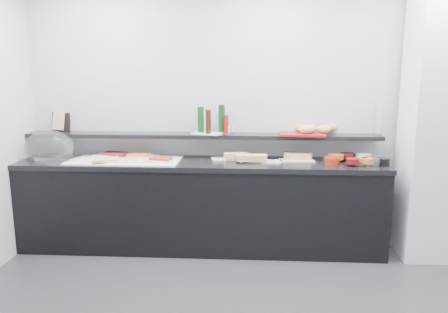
# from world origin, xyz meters

# --- Properties ---
(back_wall) EXTENTS (5.00, 0.02, 2.70)m
(back_wall) POSITION_xyz_m (0.00, 2.00, 1.35)
(back_wall) COLOR #B3B6BB
(back_wall) RESTS_ON ground
(column) EXTENTS (0.50, 0.50, 2.70)m
(column) POSITION_xyz_m (1.50, 1.65, 1.35)
(column) COLOR white
(column) RESTS_ON ground
(buffet_cabinet) EXTENTS (3.60, 0.60, 0.85)m
(buffet_cabinet) POSITION_xyz_m (-0.70, 1.70, 0.42)
(buffet_cabinet) COLOR black
(buffet_cabinet) RESTS_ON ground
(counter_top) EXTENTS (3.62, 0.62, 0.05)m
(counter_top) POSITION_xyz_m (-0.70, 1.70, 0.88)
(counter_top) COLOR black
(counter_top) RESTS_ON buffet_cabinet
(wall_shelf) EXTENTS (3.60, 0.25, 0.04)m
(wall_shelf) POSITION_xyz_m (-0.70, 1.88, 1.13)
(wall_shelf) COLOR black
(wall_shelf) RESTS_ON back_wall
(cloche_base) EXTENTS (0.47, 0.37, 0.04)m
(cloche_base) POSITION_xyz_m (-2.11, 1.70, 0.92)
(cloche_base) COLOR #ABADB2
(cloche_base) RESTS_ON counter_top
(cloche_dome) EXTENTS (0.53, 0.38, 0.34)m
(cloche_dome) POSITION_xyz_m (-2.22, 1.70, 1.03)
(cloche_dome) COLOR silver
(cloche_dome) RESTS_ON cloche_base
(linen_runner) EXTENTS (1.10, 0.53, 0.01)m
(linen_runner) POSITION_xyz_m (-1.45, 1.66, 0.91)
(linen_runner) COLOR silver
(linen_runner) RESTS_ON counter_top
(platter_meat_a) EXTENTS (0.33, 0.25, 0.01)m
(platter_meat_a) POSITION_xyz_m (-1.66, 1.86, 0.92)
(platter_meat_a) COLOR white
(platter_meat_a) RESTS_ON linen_runner
(food_meat_a) EXTENTS (0.29, 0.24, 0.02)m
(food_meat_a) POSITION_xyz_m (-1.61, 1.83, 0.94)
(food_meat_a) COLOR maroon
(food_meat_a) RESTS_ON platter_meat_a
(platter_salmon) EXTENTS (0.34, 0.25, 0.01)m
(platter_salmon) POSITION_xyz_m (-1.29, 1.79, 0.92)
(platter_salmon) COLOR white
(platter_salmon) RESTS_ON linen_runner
(food_salmon) EXTENTS (0.26, 0.18, 0.02)m
(food_salmon) POSITION_xyz_m (-1.33, 1.79, 0.94)
(food_salmon) COLOR #D0612A
(food_salmon) RESTS_ON platter_salmon
(platter_cheese) EXTENTS (0.33, 0.23, 0.01)m
(platter_cheese) POSITION_xyz_m (-1.45, 1.57, 0.92)
(platter_cheese) COLOR white
(platter_cheese) RESTS_ON linen_runner
(food_cheese) EXTENTS (0.29, 0.23, 0.02)m
(food_cheese) POSITION_xyz_m (-1.60, 1.53, 0.94)
(food_cheese) COLOR #F9D260
(food_cheese) RESTS_ON platter_cheese
(platter_meat_b) EXTENTS (0.32, 0.24, 0.01)m
(platter_meat_b) POSITION_xyz_m (-1.10, 1.62, 0.92)
(platter_meat_b) COLOR silver
(platter_meat_b) RESTS_ON linen_runner
(food_meat_b) EXTENTS (0.22, 0.17, 0.02)m
(food_meat_b) POSITION_xyz_m (-1.08, 1.61, 0.94)
(food_meat_b) COLOR maroon
(food_meat_b) RESTS_ON platter_meat_b
(sandwich_plate_left) EXTENTS (0.41, 0.25, 0.01)m
(sandwich_plate_left) POSITION_xyz_m (-0.40, 1.81, 0.91)
(sandwich_plate_left) COLOR white
(sandwich_plate_left) RESTS_ON counter_top
(sandwich_food_left) EXTENTS (0.25, 0.16, 0.06)m
(sandwich_food_left) POSITION_xyz_m (-0.35, 1.79, 0.94)
(sandwich_food_left) COLOR #D3B86F
(sandwich_food_left) RESTS_ON sandwich_plate_left
(tongs_left) EXTENTS (0.16, 0.04, 0.01)m
(tongs_left) POSITION_xyz_m (-0.51, 1.71, 0.92)
(tongs_left) COLOR #AEB0B5
(tongs_left) RESTS_ON sandwich_plate_left
(sandwich_plate_mid) EXTENTS (0.32, 0.19, 0.01)m
(sandwich_plate_mid) POSITION_xyz_m (-0.06, 1.69, 0.91)
(sandwich_plate_mid) COLOR white
(sandwich_plate_mid) RESTS_ON counter_top
(sandwich_food_mid) EXTENTS (0.30, 0.12, 0.06)m
(sandwich_food_mid) POSITION_xyz_m (-0.19, 1.68, 0.94)
(sandwich_food_mid) COLOR tan
(sandwich_food_mid) RESTS_ON sandwich_plate_mid
(tongs_mid) EXTENTS (0.14, 0.10, 0.01)m
(tongs_mid) POSITION_xyz_m (-0.24, 1.63, 0.92)
(tongs_mid) COLOR #ACADB3
(tongs_mid) RESTS_ON sandwich_plate_mid
(sandwich_plate_right) EXTENTS (0.35, 0.16, 0.01)m
(sandwich_plate_right) POSITION_xyz_m (0.25, 1.75, 0.91)
(sandwich_plate_right) COLOR silver
(sandwich_plate_right) RESTS_ON counter_top
(sandwich_food_right) EXTENTS (0.29, 0.17, 0.06)m
(sandwich_food_right) POSITION_xyz_m (0.27, 1.82, 0.94)
(sandwich_food_right) COLOR tan
(sandwich_food_right) RESTS_ON sandwich_plate_right
(tongs_right) EXTENTS (0.16, 0.02, 0.01)m
(tongs_right) POSITION_xyz_m (0.12, 1.74, 0.92)
(tongs_right) COLOR #AAACB1
(tongs_right) RESTS_ON sandwich_plate_right
(bowl_glass_fruit) EXTENTS (0.18, 0.18, 0.07)m
(bowl_glass_fruit) POSITION_xyz_m (0.58, 1.78, 0.94)
(bowl_glass_fruit) COLOR silver
(bowl_glass_fruit) RESTS_ON counter_top
(fill_glass_fruit) EXTENTS (0.20, 0.20, 0.05)m
(fill_glass_fruit) POSITION_xyz_m (0.64, 1.78, 0.95)
(fill_glass_fruit) COLOR #CE571C
(fill_glass_fruit) RESTS_ON bowl_glass_fruit
(bowl_black_jam) EXTENTS (0.18, 0.18, 0.07)m
(bowl_black_jam) POSITION_xyz_m (0.77, 1.84, 0.94)
(bowl_black_jam) COLOR black
(bowl_black_jam) RESTS_ON counter_top
(fill_black_jam) EXTENTS (0.14, 0.14, 0.05)m
(fill_black_jam) POSITION_xyz_m (0.76, 1.81, 0.95)
(fill_black_jam) COLOR #520D0B
(fill_black_jam) RESTS_ON bowl_black_jam
(bowl_glass_cream) EXTENTS (0.24, 0.24, 0.07)m
(bowl_glass_cream) POSITION_xyz_m (1.02, 1.78, 0.94)
(bowl_glass_cream) COLOR silver
(bowl_glass_cream) RESTS_ON counter_top
(fill_glass_cream) EXTENTS (0.17, 0.17, 0.05)m
(fill_glass_cream) POSITION_xyz_m (0.92, 1.82, 0.95)
(fill_glass_cream) COLOR silver
(fill_glass_cream) RESTS_ON bowl_glass_cream
(bowl_red_jam) EXTENTS (0.15, 0.15, 0.07)m
(bowl_red_jam) POSITION_xyz_m (0.57, 1.62, 0.94)
(bowl_red_jam) COLOR #9A230E
(bowl_red_jam) RESTS_ON counter_top
(fill_red_jam) EXTENTS (0.13, 0.13, 0.05)m
(fill_red_jam) POSITION_xyz_m (0.75, 1.56, 0.95)
(fill_red_jam) COLOR #5D0D10
(fill_red_jam) RESTS_ON bowl_red_jam
(bowl_glass_salmon) EXTENTS (0.18, 0.18, 0.07)m
(bowl_glass_salmon) POSITION_xyz_m (0.94, 1.58, 0.94)
(bowl_glass_salmon) COLOR silver
(bowl_glass_salmon) RESTS_ON counter_top
(fill_glass_salmon) EXTENTS (0.14, 0.14, 0.05)m
(fill_glass_salmon) POSITION_xyz_m (0.86, 1.63, 0.95)
(fill_glass_salmon) COLOR #CA5E31
(fill_glass_salmon) RESTS_ON bowl_glass_salmon
(bowl_black_fruit) EXTENTS (0.14, 0.14, 0.07)m
(bowl_black_fruit) POSITION_xyz_m (1.06, 1.61, 0.94)
(bowl_black_fruit) COLOR black
(bowl_black_fruit) RESTS_ON counter_top
(fill_black_fruit) EXTENTS (0.14, 0.14, 0.05)m
(fill_black_fruit) POSITION_xyz_m (0.90, 1.59, 0.95)
(fill_black_fruit) COLOR #CD661C
(fill_black_fruit) RESTS_ON bowl_black_fruit
(framed_print) EXTENTS (0.20, 0.07, 0.26)m
(framed_print) POSITION_xyz_m (-2.21, 1.99, 1.28)
(framed_print) COLOR black
(framed_print) RESTS_ON wall_shelf
(print_art) EXTENTS (0.17, 0.10, 0.22)m
(print_art) POSITION_xyz_m (-2.22, 1.93, 1.28)
(print_art) COLOR #CBA292
(print_art) RESTS_ON framed_print
(condiment_tray) EXTENTS (0.34, 0.28, 0.01)m
(condiment_tray) POSITION_xyz_m (-0.64, 1.86, 1.16)
(condiment_tray) COLOR white
(condiment_tray) RESTS_ON wall_shelf
(bottle_green_a) EXTENTS (0.08, 0.08, 0.26)m
(bottle_green_a) POSITION_xyz_m (-0.71, 1.91, 1.29)
(bottle_green_a) COLOR #103C17
(bottle_green_a) RESTS_ON condiment_tray
(bottle_brown) EXTENTS (0.07, 0.07, 0.24)m
(bottle_brown) POSITION_xyz_m (-0.63, 1.81, 1.28)
(bottle_brown) COLOR #341709
(bottle_brown) RESTS_ON condiment_tray
(bottle_green_b) EXTENTS (0.07, 0.07, 0.28)m
(bottle_green_b) POSITION_xyz_m (-0.50, 1.92, 1.30)
(bottle_green_b) COLOR #0F3714
(bottle_green_b) RESTS_ON condiment_tray
(bottle_hot) EXTENTS (0.05, 0.05, 0.18)m
(bottle_hot) POSITION_xyz_m (-0.45, 1.85, 1.25)
(bottle_hot) COLOR #A30B10
(bottle_hot) RESTS_ON condiment_tray
(shaker_salt) EXTENTS (0.04, 0.04, 0.07)m
(shaker_salt) POSITION_xyz_m (-0.39, 1.92, 1.20)
(shaker_salt) COLOR silver
(shaker_salt) RESTS_ON condiment_tray
(shaker_pepper) EXTENTS (0.04, 0.04, 0.07)m
(shaker_pepper) POSITION_xyz_m (-0.43, 1.86, 1.20)
(shaker_pepper) COLOR white
(shaker_pepper) RESTS_ON condiment_tray
(bread_tray) EXTENTS (0.47, 0.35, 0.02)m
(bread_tray) POSITION_xyz_m (0.31, 1.85, 1.16)
(bread_tray) COLOR maroon
(bread_tray) RESTS_ON wall_shelf
(bread_roll_nw) EXTENTS (0.14, 0.09, 0.08)m
(bread_roll_nw) POSITION_xyz_m (0.33, 1.91, 1.21)
(bread_roll_nw) COLOR #AE9042
(bread_roll_nw) RESTS_ON bread_tray
(bread_roll_n) EXTENTS (0.16, 0.13, 0.08)m
(bread_roll_n) POSITION_xyz_m (0.31, 1.93, 1.21)
(bread_roll_n) COLOR #BE7E48
(bread_roll_n) RESTS_ON bread_tray
(bread_roll_ne) EXTENTS (0.16, 0.13, 0.08)m
(bread_roll_ne) POSITION_xyz_m (0.61, 1.98, 1.21)
(bread_roll_ne) COLOR tan
(bread_roll_ne) RESTS_ON bread_tray
(bread_roll_sw) EXTENTS (0.15, 0.10, 0.08)m
(bread_roll_sw) POSITION_xyz_m (0.34, 1.80, 1.21)
(bread_roll_sw) COLOR gold
(bread_roll_sw) RESTS_ON bread_tray
(bread_roll_s) EXTENTS (0.13, 0.10, 0.08)m
(bread_roll_s) POSITION_xyz_m (0.38, 1.83, 1.21)
(bread_roll_s) COLOR tan
(bread_roll_s) RESTS_ON bread_tray
(bread_roll_se) EXTENTS (0.17, 0.13, 0.08)m
(bread_roll_se) POSITION_xyz_m (0.51, 1.83, 1.21)
(bread_roll_se) COLOR tan
(bread_roll_se) RESTS_ON bread_tray
(bread_roll_midw) EXTENTS (0.15, 0.13, 0.08)m
(bread_roll_midw) POSITION_xyz_m (0.38, 1.85, 1.21)
(bread_roll_midw) COLOR tan
(bread_roll_midw) RESTS_ON bread_tray
(bread_roll_mide) EXTENTS (0.15, 0.11, 0.08)m
(bread_roll_mide) POSITION_xyz_m (0.39, 1.88, 1.21)
(bread_roll_mide) COLOR gold
(bread_roll_mide) RESTS_ON bread_tray
(carafe) EXTENTS (0.10, 0.10, 0.30)m
(carafe) POSITION_xyz_m (1.07, 1.91, 1.30)
(carafe) COLOR white
(carafe) RESTS_ON wall_shelf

